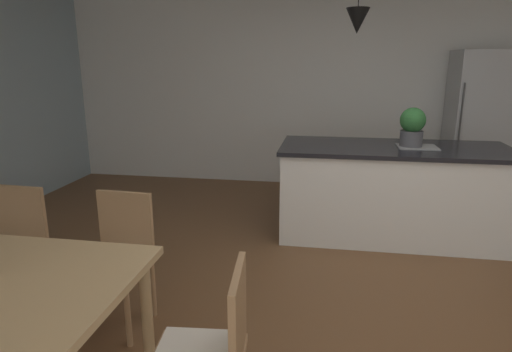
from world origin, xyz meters
name	(u,v)px	position (x,y,z in m)	size (l,w,h in m)	color
ground_plane	(381,312)	(0.00, 0.00, -0.02)	(10.00, 8.40, 0.04)	brown
wall_back_kitchen	(362,87)	(0.00, 3.26, 1.35)	(10.00, 0.12, 2.70)	white
chair_far_left	(11,248)	(-2.49, -0.43, 0.47)	(0.42, 0.42, 0.87)	#A87F56
chair_far_right	(118,256)	(-1.72, -0.43, 0.47)	(0.42, 0.42, 0.87)	#A87F56
kitchen_island	(392,191)	(0.22, 1.42, 0.46)	(2.16, 0.94, 0.91)	white
refrigerator	(481,127)	(1.42, 2.86, 0.91)	(0.76, 0.67, 1.82)	#B2B5B7
pendant_over_island_main	(357,21)	(-0.21, 1.42, 2.04)	(0.21, 0.21, 0.77)	black
potted_plant_on_island	(412,127)	(0.35, 1.42, 1.09)	(0.23, 0.23, 0.37)	#4C4C51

